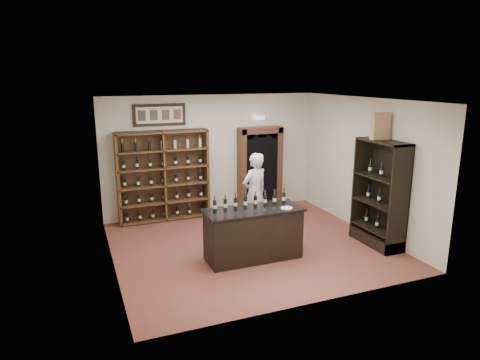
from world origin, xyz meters
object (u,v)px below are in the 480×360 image
wine_shelf (163,176)px  wine_crate (380,126)px  tasting_counter (253,234)px  side_cabinet (380,210)px  shopkeeper (255,193)px  counter_bottle_0 (215,206)px

wine_shelf → wine_crate: bearing=-39.0°
wine_shelf → tasting_counter: 3.19m
side_cabinet → shopkeeper: 2.67m
shopkeeper → tasting_counter: bearing=46.7°
wine_shelf → wine_crate: size_ratio=4.13×
wine_shelf → counter_bottle_0: 2.81m
tasting_counter → side_cabinet: side_cabinet is taller
shopkeeper → counter_bottle_0: bearing=23.0°
counter_bottle_0 → wine_crate: 3.70m
wine_shelf → shopkeeper: 2.35m
shopkeeper → wine_crate: (2.10, -1.47, 1.56)m
wine_crate → tasting_counter: bearing=-176.8°
wine_shelf → counter_bottle_0: bearing=-82.2°
shopkeeper → wine_crate: bearing=126.3°
side_cabinet → wine_shelf: bearing=139.8°
shopkeeper → wine_shelf: bearing=-61.9°
wine_shelf → side_cabinet: size_ratio=1.00×
wine_crate → side_cabinet: bearing=-76.4°
wine_shelf → tasting_counter: bearing=-69.4°
tasting_counter → side_cabinet: 2.75m
tasting_counter → side_cabinet: bearing=-6.3°
wine_shelf → counter_bottle_0: size_ratio=7.33×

